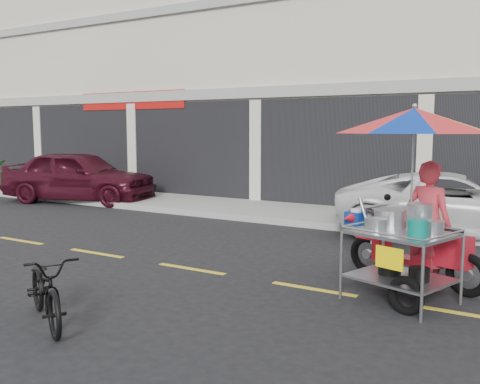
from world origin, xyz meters
The scene contains 8 objects.
ground centered at (0.00, 0.00, 0.00)m, with size 90.00×90.00×0.00m, color black.
sidewalk centered at (0.00, 5.50, 0.07)m, with size 45.00×3.00×0.15m, color gray.
centerline centered at (0.00, 0.00, 0.00)m, with size 42.00×0.10×0.01m, color gold.
maroon_sedan centered at (-9.22, 4.41, 0.75)m, with size 1.78×4.43×1.51m, color #380B17.
white_pickup centered at (0.95, 4.70, 0.63)m, with size 2.09×4.54×1.26m, color white.
plant_short centered at (-12.21, 5.50, 0.63)m, with size 0.54×0.54×0.96m, color #1A5616.
near_bicycle centered at (-1.99, -2.67, 0.40)m, with size 0.53×1.53×0.80m, color black.
food_vendor_rig centered at (1.18, 0.40, 1.53)m, with size 2.39×2.41×2.43m.
Camera 1 is at (2.70, -6.41, 2.12)m, focal length 40.00 mm.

